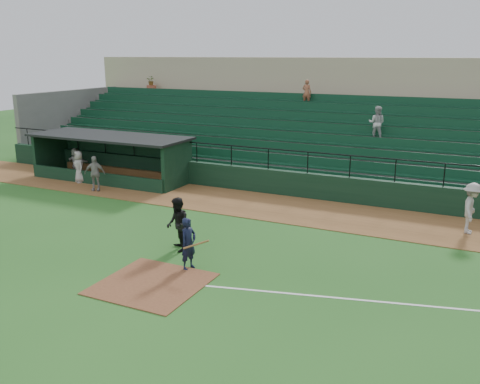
% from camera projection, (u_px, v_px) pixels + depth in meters
% --- Properties ---
extents(ground, '(90.00, 90.00, 0.00)m').
position_uv_depth(ground, '(171.00, 272.00, 16.34)').
color(ground, '#235A1D').
rests_on(ground, ground).
extents(warning_track, '(40.00, 4.00, 0.03)m').
position_uv_depth(warning_track, '(269.00, 206.00, 23.29)').
color(warning_track, brown).
rests_on(warning_track, ground).
extents(home_plate_dirt, '(3.00, 3.00, 0.03)m').
position_uv_depth(home_plate_dirt, '(152.00, 284.00, 15.46)').
color(home_plate_dirt, brown).
rests_on(home_plate_dirt, ground).
extents(foul_line, '(17.49, 4.44, 0.01)m').
position_uv_depth(foul_line, '(446.00, 308.00, 14.01)').
color(foul_line, white).
rests_on(foul_line, ground).
extents(stadium_structure, '(38.00, 13.08, 6.40)m').
position_uv_depth(stadium_structure, '(326.00, 131.00, 30.06)').
color(stadium_structure, black).
rests_on(stadium_structure, ground).
extents(dugout, '(8.90, 3.20, 2.42)m').
position_uv_depth(dugout, '(116.00, 154.00, 28.42)').
color(dugout, black).
rests_on(dugout, ground).
extents(batter_at_plate, '(1.05, 0.71, 1.68)m').
position_uv_depth(batter_at_plate, '(189.00, 244.00, 16.36)').
color(batter_at_plate, black).
rests_on(batter_at_plate, ground).
extents(umpire, '(1.14, 1.16, 1.88)m').
position_uv_depth(umpire, '(178.00, 224.00, 17.90)').
color(umpire, black).
rests_on(umpire, ground).
extents(runner, '(0.77, 1.28, 1.95)m').
position_uv_depth(runner, '(471.00, 208.00, 19.56)').
color(runner, '#A7A19C').
rests_on(runner, warning_track).
extents(dugout_player_a, '(1.11, 0.83, 1.74)m').
position_uv_depth(dugout_player_a, '(95.00, 173.00, 25.76)').
color(dugout_player_a, '#99938F').
rests_on(dugout_player_a, warning_track).
extents(dugout_player_b, '(0.98, 0.86, 1.69)m').
position_uv_depth(dugout_player_b, '(79.00, 167.00, 27.41)').
color(dugout_player_b, '#ADA7A1').
rests_on(dugout_player_b, warning_track).
extents(dugout_player_c, '(1.51, 0.63, 1.58)m').
position_uv_depth(dugout_player_c, '(76.00, 162.00, 28.88)').
color(dugout_player_c, '#ADA8A2').
rests_on(dugout_player_c, warning_track).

